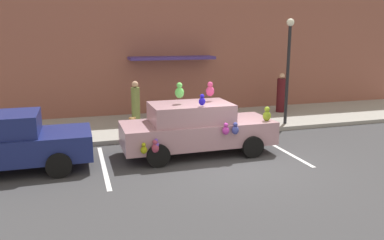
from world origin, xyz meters
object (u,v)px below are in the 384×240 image
parked_sedan_behind (0,143)px  pedestrian_walking_past (136,105)px  teddy_bear_on_sidewalk (133,126)px  plush_covered_car (196,128)px  street_lamp_post (288,61)px  pedestrian_near_shopfront (281,94)px

parked_sedan_behind → pedestrian_walking_past: (4.07, 3.54, 0.15)m
teddy_bear_on_sidewalk → pedestrian_walking_past: (0.33, 1.33, 0.50)m
plush_covered_car → street_lamp_post: (4.30, 2.16, 1.76)m
parked_sedan_behind → pedestrian_walking_past: 5.40m
plush_covered_car → parked_sedan_behind: size_ratio=1.01×
plush_covered_car → pedestrian_walking_past: size_ratio=2.69×
plush_covered_car → street_lamp_post: size_ratio=1.15×
street_lamp_post → pedestrian_near_shopfront: size_ratio=2.29×
pedestrian_walking_past → parked_sedan_behind: bearing=-139.0°
plush_covered_car → teddy_bear_on_sidewalk: size_ratio=7.24×
plush_covered_car → street_lamp_post: bearing=26.7°
teddy_bear_on_sidewalk → pedestrian_near_shopfront: pedestrian_near_shopfront is taller
parked_sedan_behind → teddy_bear_on_sidewalk: parked_sedan_behind is taller
pedestrian_near_shopfront → pedestrian_walking_past: size_ratio=1.02×
plush_covered_car → street_lamp_post: 5.12m
plush_covered_car → parked_sedan_behind: 5.32m
parked_sedan_behind → pedestrian_near_shopfront: (10.61, 4.25, 0.15)m
teddy_bear_on_sidewalk → pedestrian_near_shopfront: 7.18m
pedestrian_walking_past → street_lamp_post: bearing=-13.8°
teddy_bear_on_sidewalk → pedestrian_near_shopfront: size_ratio=0.36×
pedestrian_walking_past → plush_covered_car: bearing=-70.5°
parked_sedan_behind → street_lamp_post: bearing=12.7°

